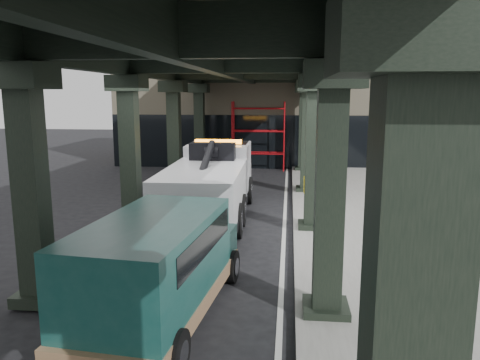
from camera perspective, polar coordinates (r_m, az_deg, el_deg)
The scene contains 8 objects.
ground at distance 13.67m, azimuth -1.93°, elevation -8.38°, with size 90.00×90.00×0.00m, color black.
sidewalk at distance 15.67m, azimuth 15.76°, elevation -6.03°, with size 5.00×40.00×0.15m, color gray.
lane_stripe at distance 15.46m, azimuth 5.40°, elevation -6.17°, with size 0.12×38.00×0.01m, color silver.
viaduct at distance 15.02m, azimuth -2.53°, elevation 14.44°, with size 7.40×32.00×6.40m.
building at distance 32.82m, azimuth 6.48°, elevation 9.62°, with size 22.00×10.00×8.00m, color #C6B793.
scaffolding at distance 27.62m, azimuth 2.28°, elevation 5.62°, with size 3.08×0.88×4.00m.
tow_truck at distance 16.70m, azimuth -3.50°, elevation -0.09°, with size 2.70×8.61×2.80m.
towed_van at distance 9.31m, azimuth -9.82°, elevation -10.21°, with size 2.56×5.43×2.13m.
Camera 1 is at (1.82, -12.82, 4.40)m, focal length 35.00 mm.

